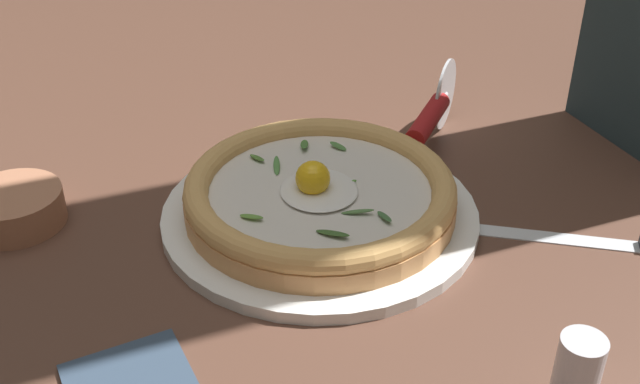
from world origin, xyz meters
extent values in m
cube|color=brown|center=(0.00, 0.00, -0.01)|extent=(2.40, 2.40, 0.03)
cylinder|color=white|center=(0.03, -0.01, 0.01)|extent=(0.30, 0.30, 0.01)
cylinder|color=tan|center=(0.03, -0.01, 0.02)|extent=(0.26, 0.26, 0.02)
torus|color=tan|center=(0.03, -0.01, 0.04)|extent=(0.26, 0.26, 0.02)
cylinder|color=silver|center=(0.03, -0.01, 0.03)|extent=(0.21, 0.21, 0.00)
ellipsoid|color=white|center=(0.02, -0.01, 0.04)|extent=(0.08, 0.07, 0.01)
sphere|color=yellow|center=(0.02, -0.01, 0.05)|extent=(0.03, 0.03, 0.03)
ellipsoid|color=#4E7C31|center=(0.09, 0.04, 0.04)|extent=(0.02, 0.02, 0.01)
ellipsoid|color=#5E9338|center=(-0.01, 0.05, 0.04)|extent=(0.02, 0.02, 0.01)
ellipsoid|color=#507D41|center=(-0.02, -0.04, 0.04)|extent=(0.01, 0.03, 0.01)
ellipsoid|color=#509033|center=(0.03, -0.04, 0.04)|extent=(0.02, 0.02, 0.00)
ellipsoid|color=#467A37|center=(0.11, -0.01, 0.04)|extent=(0.03, 0.01, 0.01)
ellipsoid|color=#4B7F3D|center=(0.10, -0.05, 0.04)|extent=(0.02, 0.02, 0.01)
ellipsoid|color=#3A5F2A|center=(-0.05, -0.01, 0.04)|extent=(0.02, 0.03, 0.01)
ellipsoid|color=#508A42|center=(0.07, 0.02, 0.04)|extent=(0.03, 0.01, 0.01)
ellipsoid|color=#3F6B3B|center=(-0.03, -0.06, 0.04)|extent=(0.02, 0.01, 0.01)
cylinder|color=#B37353|center=(0.07, 0.27, 0.02)|extent=(0.09, 0.09, 0.03)
cylinder|color=silver|center=(0.20, -0.19, 0.04)|extent=(0.07, 0.05, 0.08)
cylinder|color=silver|center=(0.19, -0.18, 0.04)|extent=(0.02, 0.02, 0.01)
cylinder|color=#B11C1D|center=(0.14, -0.15, 0.04)|extent=(0.10, 0.07, 0.02)
cube|color=silver|center=(-0.04, -0.23, 0.00)|extent=(0.07, 0.14, 0.00)
cylinder|color=silver|center=(-0.24, -0.15, 0.04)|extent=(0.03, 0.03, 0.07)
camera|label=1|loc=(-0.59, 0.09, 0.43)|focal=43.90mm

